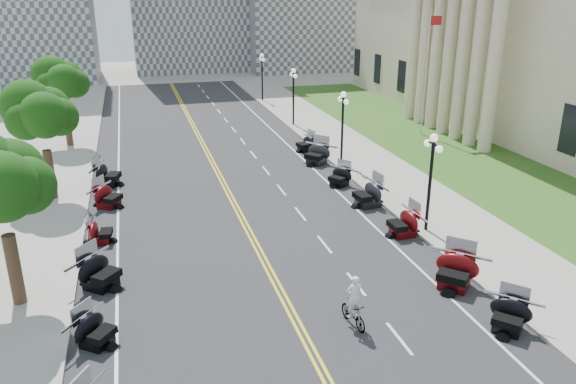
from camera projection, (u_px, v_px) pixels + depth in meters
ground at (282, 295)px, 22.57m from camera, size 160.00×160.00×0.00m
road at (236, 207)px, 31.61m from camera, size 16.00×90.00×0.01m
centerline_yellow_a at (234, 207)px, 31.58m from camera, size 0.12×90.00×0.00m
centerline_yellow_b at (238, 207)px, 31.64m from camera, size 0.12×90.00×0.00m
edge_line_north at (342, 196)px, 33.24m from camera, size 0.12×90.00×0.00m
edge_line_south at (118, 219)px, 29.99m from camera, size 0.12×90.00×0.00m
lane_dash_5 at (399, 338)px, 19.76m from camera, size 0.12×2.00×0.00m
lane_dash_6 at (356, 284)px, 23.38m from camera, size 0.12×2.00×0.00m
lane_dash_7 at (325, 244)px, 27.00m from camera, size 0.12×2.00×0.00m
lane_dash_8 at (300, 214)px, 30.62m from camera, size 0.12×2.00×0.00m
lane_dash_9 at (281, 190)px, 34.23m from camera, size 0.12×2.00×0.00m
lane_dash_10 at (266, 171)px, 37.85m from camera, size 0.12×2.00×0.00m
lane_dash_11 at (253, 155)px, 41.47m from camera, size 0.12×2.00×0.00m
lane_dash_12 at (243, 141)px, 45.08m from camera, size 0.12×2.00×0.00m
lane_dash_13 at (234, 130)px, 48.70m from camera, size 0.12×2.00×0.00m
lane_dash_14 at (226, 120)px, 52.32m from camera, size 0.12×2.00×0.00m
lane_dash_15 at (219, 111)px, 55.94m from camera, size 0.12×2.00×0.00m
lane_dash_16 at (213, 104)px, 59.55m from camera, size 0.12×2.00×0.00m
lane_dash_17 at (208, 97)px, 63.17m from camera, size 0.12×2.00×0.00m
lane_dash_18 at (203, 91)px, 66.79m from camera, size 0.12×2.00×0.00m
lane_dash_19 at (199, 86)px, 70.40m from camera, size 0.12×2.00×0.00m
sidewalk_north at (405, 189)px, 34.26m from camera, size 5.00×90.00×0.15m
sidewalk_south at (35, 226)px, 28.92m from camera, size 5.00×90.00×0.15m
lawn at (440, 147)px, 43.28m from camera, size 9.00×60.00×0.10m
street_lamp_2 at (430, 184)px, 27.48m from camera, size 0.50×1.20×4.90m
street_lamp_3 at (342, 128)px, 38.33m from camera, size 0.50×1.20×4.90m
street_lamp_4 at (293, 97)px, 49.18m from camera, size 0.50×1.20×4.90m
street_lamp_5 at (262, 77)px, 60.04m from camera, size 0.50×1.20×4.90m
flagpole at (426, 75)px, 45.32m from camera, size 1.10×0.20×10.00m
tree_2 at (0, 191)px, 20.21m from camera, size 4.80×4.80×9.20m
tree_3 at (42, 120)px, 31.06m from camera, size 4.80×4.80×9.20m
tree_4 at (62, 85)px, 41.92m from camera, size 4.80×4.80×9.20m
motorcycle_n_4 at (509, 315)px, 20.02m from camera, size 2.63×2.63×1.30m
motorcycle_n_5 at (455, 270)px, 22.90m from camera, size 3.16×3.16×1.56m
motorcycle_n_6 at (403, 222)px, 27.74m from camera, size 2.14×2.14×1.44m
motorcycle_n_7 at (368, 193)px, 31.50m from camera, size 2.40×2.40×1.53m
motorcycle_n_8 at (340, 176)px, 34.81m from camera, size 2.50×2.50×1.26m
motorcycle_n_9 at (317, 153)px, 39.05m from camera, size 3.14×3.14×1.56m
motorcycle_n_10 at (306, 143)px, 42.13m from camera, size 2.22×2.22×1.28m
motorcycle_s_5 at (95, 329)px, 19.22m from camera, size 2.49×2.49×1.24m
motorcycle_s_6 at (100, 271)px, 22.90m from camera, size 3.02×3.02×1.50m
motorcycle_s_7 at (100, 231)px, 26.95m from camera, size 1.95×1.95×1.24m
motorcycle_s_8 at (108, 195)px, 31.38m from camera, size 2.74×2.74×1.39m
motorcycle_s_9 at (107, 174)px, 34.74m from camera, size 2.79×2.79×1.56m
bicycle at (353, 314)px, 20.37m from camera, size 0.72×1.67×0.97m
cyclist_rider at (355, 282)px, 19.91m from camera, size 0.61×0.40×1.68m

